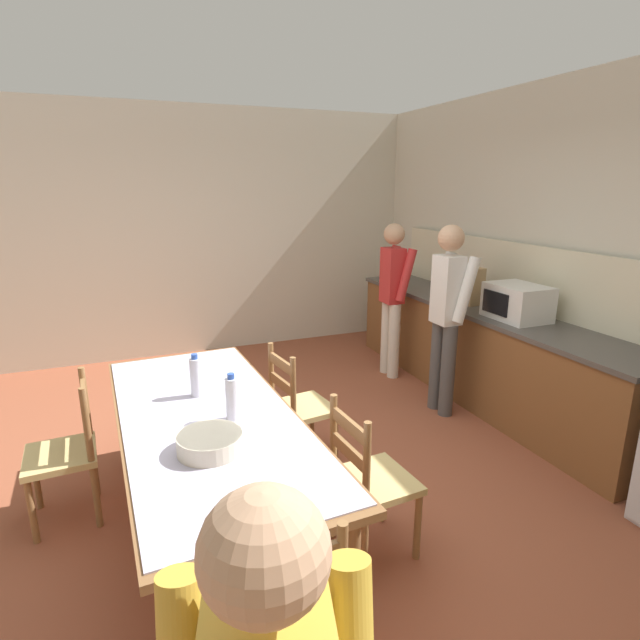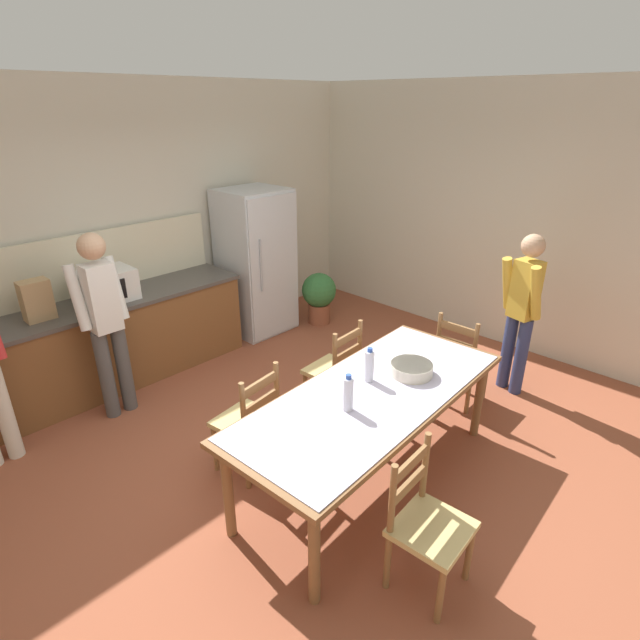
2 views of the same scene
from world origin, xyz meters
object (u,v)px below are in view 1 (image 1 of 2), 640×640
object	(u,v)px
person_at_counter	(447,310)
bottle_near_centre	(196,377)
person_at_sink	(393,292)
microwave	(517,302)
serving_bowl	(210,441)
paper_bag	(470,286)
chair_side_far_left	(299,407)
chair_side_near_left	(67,452)
bottle_off_centre	(232,398)
dining_table	(208,426)
chair_side_far_right	(369,481)

from	to	relation	value
person_at_counter	bottle_near_centre	bearing A→B (deg)	-165.01
bottle_near_centre	person_at_sink	world-z (taller)	person_at_sink
microwave	person_at_counter	world-z (taller)	person_at_counter
person_at_counter	person_at_sink	bearing A→B (deg)	88.85
microwave	person_at_sink	world-z (taller)	person_at_sink
microwave	serving_bowl	distance (m)	3.00
paper_bag	chair_side_far_left	distance (m)	2.22
paper_bag	person_at_counter	world-z (taller)	person_at_counter
bottle_near_centre	person_at_counter	bearing A→B (deg)	104.99
chair_side_near_left	bottle_off_centre	bearing A→B (deg)	53.48
bottle_off_centre	chair_side_far_left	bearing A→B (deg)	136.95
serving_bowl	chair_side_near_left	world-z (taller)	chair_side_near_left
chair_side_far_left	paper_bag	bearing A→B (deg)	-78.94
microwave	chair_side_far_left	world-z (taller)	microwave
chair_side_far_left	person_at_sink	distance (m)	2.07
bottle_near_centre	person_at_counter	world-z (taller)	person_at_counter
microwave	person_at_sink	xyz separation A→B (m)	(-1.25, -0.50, -0.12)
bottle_near_centre	bottle_off_centre	size ratio (longest dim) A/B	1.00
bottle_near_centre	chair_side_far_left	bearing A→B (deg)	109.26
person_at_sink	dining_table	bearing A→B (deg)	-140.43
dining_table	person_at_counter	world-z (taller)	person_at_counter
chair_side_far_left	chair_side_near_left	world-z (taller)	same
bottle_near_centre	chair_side_far_right	world-z (taller)	bottle_near_centre
person_at_counter	paper_bag	bearing A→B (deg)	34.45
microwave	paper_bag	size ratio (longest dim) A/B	1.39
dining_table	chair_side_far_right	bearing A→B (deg)	58.65
serving_bowl	person_at_sink	world-z (taller)	person_at_sink
serving_bowl	person_at_counter	size ratio (longest dim) A/B	0.19
microwave	person_at_counter	bearing A→B (deg)	-117.68
chair_side_near_left	microwave	bearing A→B (deg)	88.59
chair_side_far_right	person_at_sink	world-z (taller)	person_at_sink
bottle_off_centre	person_at_counter	world-z (taller)	person_at_counter
microwave	dining_table	xyz separation A→B (m)	(0.62, -2.76, -0.35)
bottle_near_centre	paper_bag	bearing A→B (deg)	109.03
bottle_off_centre	serving_bowl	bearing A→B (deg)	-30.56
chair_side_far_left	bottle_near_centre	bearing A→B (deg)	101.37
paper_bag	bottle_off_centre	size ratio (longest dim) A/B	1.33
serving_bowl	chair_side_near_left	bearing A→B (deg)	-140.21
microwave	person_at_counter	size ratio (longest dim) A/B	0.29
bottle_near_centre	chair_side_near_left	size ratio (longest dim) A/B	0.30
microwave	chair_side_far_right	bearing A→B (deg)	-60.90
bottle_near_centre	chair_side_far_right	distance (m)	1.20
dining_table	person_at_counter	xyz separation A→B (m)	(-0.89, 2.24, 0.26)
chair_side_far_left	person_at_counter	bearing A→B (deg)	-85.10
paper_bag	person_at_sink	world-z (taller)	person_at_sink
bottle_near_centre	dining_table	bearing A→B (deg)	2.77
paper_bag	bottle_off_centre	world-z (taller)	paper_bag
chair_side_far_left	bottle_off_centre	bearing A→B (deg)	129.07
chair_side_far_right	person_at_sink	size ratio (longest dim) A/B	0.55
chair_side_far_left	person_at_sink	bearing A→B (deg)	-56.98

